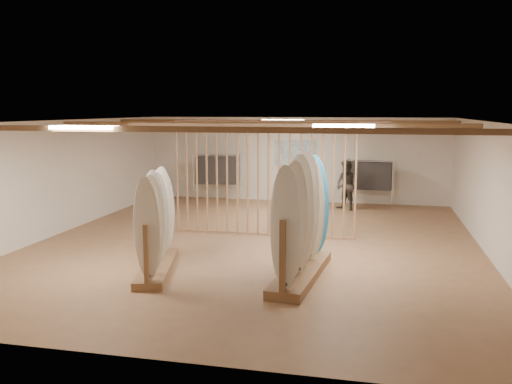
% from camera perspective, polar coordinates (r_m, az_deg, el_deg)
% --- Properties ---
extents(floor, '(12.00, 12.00, 0.00)m').
position_cam_1_polar(floor, '(12.54, -0.00, -5.43)').
color(floor, '#A3744F').
rests_on(floor, ground).
extents(ceiling, '(12.00, 12.00, 0.00)m').
position_cam_1_polar(ceiling, '(12.17, -0.00, 7.47)').
color(ceiling, gray).
rests_on(ceiling, ground).
extents(wall_back, '(12.00, 0.00, 12.00)m').
position_cam_1_polar(wall_back, '(18.14, 4.14, 3.43)').
color(wall_back, white).
rests_on(wall_back, ground).
extents(wall_front, '(12.00, 0.00, 12.00)m').
position_cam_1_polar(wall_front, '(6.65, -11.39, -5.94)').
color(wall_front, white).
rests_on(wall_front, ground).
extents(wall_left, '(0.00, 12.00, 12.00)m').
position_cam_1_polar(wall_left, '(14.22, -20.08, 1.46)').
color(wall_left, white).
rests_on(wall_left, ground).
extents(wall_right, '(0.00, 12.00, 12.00)m').
position_cam_1_polar(wall_right, '(12.22, 23.54, 0.15)').
color(wall_right, white).
rests_on(wall_right, ground).
extents(ceiling_slats, '(9.50, 6.12, 0.10)m').
position_cam_1_polar(ceiling_slats, '(12.17, -0.00, 7.09)').
color(ceiling_slats, '#885F3D').
rests_on(ceiling_slats, ground).
extents(light_panels, '(1.20, 0.35, 0.06)m').
position_cam_1_polar(light_panels, '(12.17, -0.00, 7.19)').
color(light_panels, white).
rests_on(light_panels, ground).
extents(bamboo_partition, '(4.45, 0.05, 2.78)m').
position_cam_1_polar(bamboo_partition, '(13.05, 0.77, 1.39)').
color(bamboo_partition, tan).
rests_on(bamboo_partition, ground).
extents(poster, '(1.40, 0.03, 0.90)m').
position_cam_1_polar(poster, '(18.11, 4.14, 4.05)').
color(poster, '#3776C1').
rests_on(poster, ground).
extents(rack_left, '(1.09, 2.44, 1.92)m').
position_cam_1_polar(rack_left, '(10.45, -10.43, -4.74)').
color(rack_left, '#885F3D').
rests_on(rack_left, floor).
extents(rack_right, '(0.86, 2.81, 2.23)m').
position_cam_1_polar(rack_right, '(9.90, 4.82, -4.76)').
color(rack_right, '#885F3D').
rests_on(rack_right, floor).
extents(clothing_rack_a, '(1.49, 0.54, 1.61)m').
position_cam_1_polar(clothing_rack_a, '(18.15, -4.15, 2.31)').
color(clothing_rack_a, silver).
rests_on(clothing_rack_a, floor).
extents(clothing_rack_b, '(1.41, 0.50, 1.52)m').
position_cam_1_polar(clothing_rack_b, '(17.40, 11.91, 1.67)').
color(clothing_rack_b, silver).
rests_on(clothing_rack_b, floor).
extents(shopper_a, '(0.91, 0.84, 2.07)m').
position_cam_1_polar(shopper_a, '(16.49, 4.83, 1.62)').
color(shopper_a, '#2B2A33').
rests_on(shopper_a, floor).
extents(shopper_b, '(1.06, 1.03, 1.73)m').
position_cam_1_polar(shopper_b, '(16.73, 9.53, 1.04)').
color(shopper_b, '#3B342E').
rests_on(shopper_b, floor).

